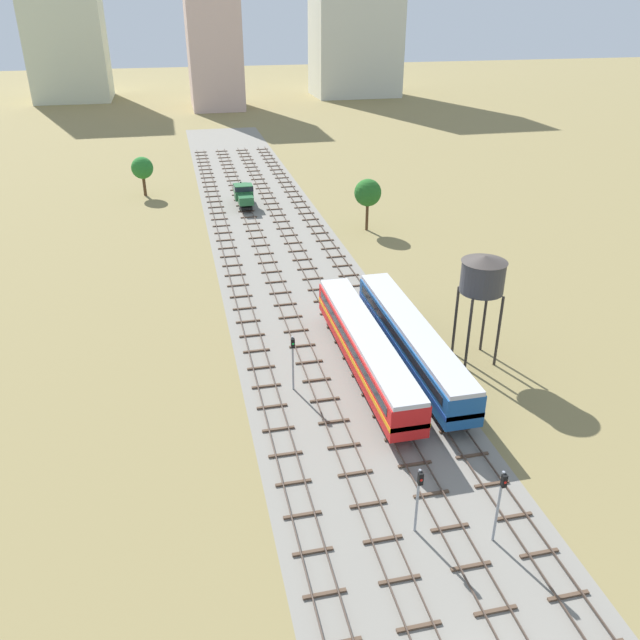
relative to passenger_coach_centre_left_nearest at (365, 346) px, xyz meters
The scene contains 18 objects.
ground_plane 27.47m from the passenger_coach_centre_left_nearest, 94.43° to the left, with size 480.00×480.00×0.00m, color olive.
ballast_bed 27.47m from the passenger_coach_centre_left_nearest, 94.43° to the left, with size 16.67×176.00×0.01m, color gray.
track_far_left 29.60m from the passenger_coach_centre_left_nearest, 106.63° to the left, with size 2.40×126.00×0.29m.
track_left 28.68m from the passenger_coach_centre_left_nearest, 98.50° to the left, with size 2.40×126.00×0.29m.
track_centre_left 28.37m from the passenger_coach_centre_left_nearest, 90.00° to the left, with size 2.40×126.00×0.29m.
track_centre 28.68m from the passenger_coach_centre_left_nearest, 81.50° to the left, with size 2.40×126.00×0.29m.
passenger_coach_centre_left_nearest is the anchor object (origin of this frame).
passenger_coach_centre_near 4.24m from the passenger_coach_centre_left_nearest, ahead, with size 2.96×22.00×3.80m.
shunter_loco_left_mid 50.86m from the passenger_coach_centre_left_nearest, 94.76° to the left, with size 2.74×8.46×3.10m.
water_tower 11.36m from the passenger_coach_centre_left_nearest, ahead, with size 3.83×3.83×9.70m.
signal_post_nearest 6.46m from the passenger_coach_centre_left_nearest, 169.81° to the right, with size 0.28×0.47×4.88m.
signal_post_near 19.83m from the passenger_coach_centre_left_nearest, 83.89° to the right, with size 0.28×0.47×5.12m.
signal_post_mid 18.11m from the passenger_coach_centre_left_nearest, 96.70° to the right, with size 0.28×0.47×4.63m.
lineside_tree_0 37.49m from the passenger_coach_centre_left_nearest, 73.21° to the left, with size 3.62×3.62×7.01m.
lineside_tree_1 62.79m from the passenger_coach_centre_left_nearest, 107.55° to the left, with size 3.40×3.40×6.15m.
skyline_tower_0 179.63m from the passenger_coach_centre_left_nearest, 103.36° to the left, with size 21.74×21.62×47.12m.
skyline_tower_1 148.95m from the passenger_coach_centre_left_nearest, 90.05° to the left, with size 14.04×19.42×38.79m.
skyline_tower_2 171.19m from the passenger_coach_centre_left_nearest, 74.79° to the left, with size 25.93×18.93×52.22m.
Camera 1 is at (-11.90, -15.88, 28.70)m, focal length 36.09 mm.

